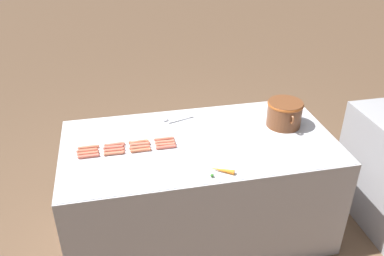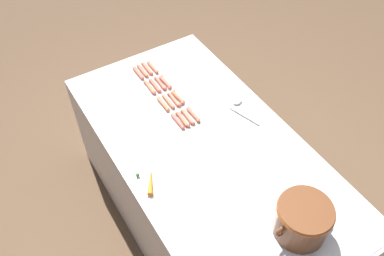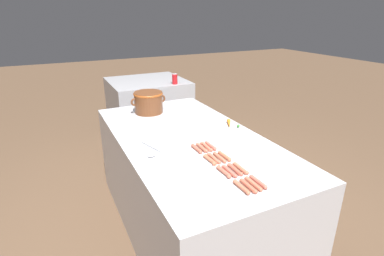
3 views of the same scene
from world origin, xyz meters
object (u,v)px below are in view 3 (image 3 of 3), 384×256
object	(u,v)px
hot_dog_7	(202,148)
hot_dog_8	(253,184)
hot_dog_3	(197,149)
serving_spoon	(152,152)
hot_dog_1	(224,172)
back_cabinet	(149,114)
hot_dog_12	(258,182)
hot_dog_14	(224,156)
carrot	(230,124)
hot_dog_5	(229,171)
hot_dog_0	(241,187)
hot_dog_6	(214,158)
hot_dog_2	(210,160)
soda_can	(175,79)
hot_dog_10	(220,157)
hot_dog_13	(240,168)
hot_dog_15	(211,146)
hot_dog_4	(248,186)
hot_dog_11	(206,147)
bean_pot	(148,101)
hot_dog_9	(235,169)

from	to	relation	value
hot_dog_7	hot_dog_8	size ratio (longest dim) A/B	1.00
hot_dog_3	serving_spoon	size ratio (longest dim) A/B	0.56
hot_dog_3	serving_spoon	distance (m)	0.31
hot_dog_1	back_cabinet	bearing A→B (deg)	82.82
hot_dog_12	hot_dog_14	xyz separation A→B (m)	(0.00, 0.35, 0.00)
hot_dog_7	carrot	bearing A→B (deg)	35.41
hot_dog_8	serving_spoon	xyz separation A→B (m)	(-0.37, 0.63, -0.00)
hot_dog_5	carrot	xyz separation A→B (m)	(0.43, 0.66, 0.00)
hot_dog_0	hot_dog_8	distance (m)	0.08
back_cabinet	hot_dog_6	bearing A→B (deg)	-96.88
hot_dog_1	hot_dog_2	xyz separation A→B (m)	(0.00, 0.17, 0.00)
back_cabinet	soda_can	distance (m)	0.67
hot_dog_1	hot_dog_6	size ratio (longest dim) A/B	1.00
hot_dog_8	hot_dog_10	bearing A→B (deg)	90.42
hot_dog_1	hot_dog_13	size ratio (longest dim) A/B	1.00
hot_dog_8	soda_can	distance (m)	2.24
hot_dog_0	hot_dog_15	distance (m)	0.55
hot_dog_0	hot_dog_15	bearing A→B (deg)	78.30
hot_dog_4	hot_dog_11	bearing A→B (deg)	86.07
hot_dog_14	bean_pot	size ratio (longest dim) A/B	0.44
hot_dog_13	serving_spoon	xyz separation A→B (m)	(-0.41, 0.45, -0.00)
serving_spoon	carrot	world-z (taller)	carrot
hot_dog_0	hot_dog_5	xyz separation A→B (m)	(0.03, 0.17, 0.00)
hot_dog_3	hot_dog_13	world-z (taller)	same
serving_spoon	hot_dog_2	bearing A→B (deg)	-43.18
back_cabinet	hot_dog_12	distance (m)	2.58
hot_dog_9	hot_dog_6	bearing A→B (deg)	102.52
hot_dog_4	serving_spoon	xyz separation A→B (m)	(-0.33, 0.64, -0.00)
hot_dog_12	hot_dog_13	bearing A→B (deg)	89.89
hot_dog_3	hot_dog_10	size ratio (longest dim) A/B	1.00
hot_dog_0	hot_dog_1	size ratio (longest dim) A/B	1.00
hot_dog_11	bean_pot	world-z (taller)	bean_pot
hot_dog_10	hot_dog_12	distance (m)	0.35
hot_dog_1	hot_dog_11	xyz separation A→B (m)	(0.08, 0.36, 0.00)
hot_dog_1	hot_dog_9	distance (m)	0.08
back_cabinet	hot_dog_5	bearing A→B (deg)	-96.36
hot_dog_11	bean_pot	xyz separation A→B (m)	(-0.11, 0.94, 0.10)
hot_dog_9	hot_dog_13	size ratio (longest dim) A/B	1.00
hot_dog_5	hot_dog_9	distance (m)	0.04
hot_dog_10	hot_dog_11	world-z (taller)	same
hot_dog_15	hot_dog_8	bearing A→B (deg)	-93.54
hot_dog_6	carrot	size ratio (longest dim) A/B	0.90
hot_dog_14	hot_dog_8	bearing A→B (deg)	-95.85
hot_dog_8	hot_dog_7	bearing A→B (deg)	93.90
hot_dog_5	hot_dog_12	size ratio (longest dim) A/B	1.00
hot_dog_15	serving_spoon	distance (m)	0.41
hot_dog_4	serving_spoon	bearing A→B (deg)	117.52
hot_dog_0	hot_dog_15	world-z (taller)	same
hot_dog_3	hot_dog_15	distance (m)	0.11
hot_dog_14	hot_dog_10	bearing A→B (deg)	-174.74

